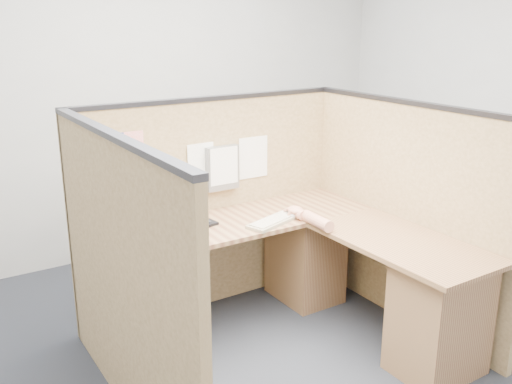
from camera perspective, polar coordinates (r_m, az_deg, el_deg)
floor at (r=3.67m, az=3.69°, el=-16.70°), size 5.00×5.00×0.00m
wall_back at (r=5.09m, az=-11.34°, el=9.42°), size 5.00×0.00×5.00m
cubicle_partitions at (r=3.64m, az=-0.05°, el=-3.41°), size 2.06×1.83×1.53m
l_desk at (r=3.77m, az=3.50°, el=-8.86°), size 1.95×1.75×0.73m
laptop at (r=3.81m, az=-7.33°, el=-2.24°), size 0.37×0.37×0.24m
keyboard at (r=3.80m, az=1.84°, el=-2.88°), size 0.46×0.27×0.03m
mouse at (r=3.90m, az=3.91°, el=-2.21°), size 0.14×0.11×0.05m
hand_forearm at (r=3.79m, az=5.43°, el=-2.57°), size 0.12×0.43×0.09m
blue_poster at (r=3.63m, az=-16.65°, el=4.22°), size 0.18×0.01×0.24m
american_flag at (r=3.69m, az=-13.10°, el=4.54°), size 0.22×0.01×0.38m
file_holder at (r=4.01m, az=-3.37°, el=2.43°), size 0.24×0.05×0.31m
paper_left at (r=3.95m, az=-5.54°, el=3.00°), size 0.21×0.02×0.26m
paper_right at (r=4.16m, az=-0.27°, el=3.48°), size 0.24×0.01×0.30m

